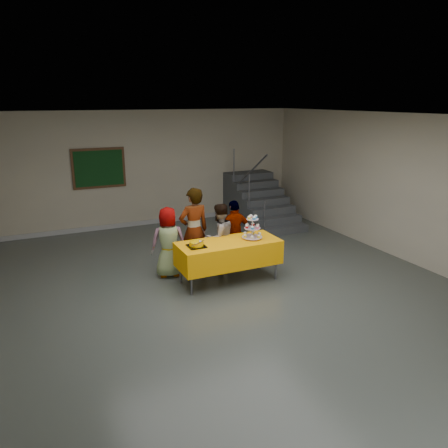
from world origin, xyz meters
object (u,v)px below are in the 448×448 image
object	(u,v)px
noticeboard	(99,168)
schoolchild_d	(235,233)
cupcake_stand	(252,229)
bear_cake	(196,243)
schoolchild_c	(219,238)
bake_table	(229,253)
staircase	(257,203)
schoolchild_a	(168,242)
schoolchild_b	(194,231)

from	to	relation	value
noticeboard	schoolchild_d	bearing A→B (deg)	-60.72
cupcake_stand	noticeboard	distance (m)	4.83
bear_cake	schoolchild_c	size ratio (longest dim) A/B	0.26
bake_table	staircase	bearing A→B (deg)	54.13
cupcake_stand	schoolchild_a	world-z (taller)	schoolchild_a
staircase	noticeboard	world-z (taller)	noticeboard
cupcake_stand	noticeboard	world-z (taller)	noticeboard
bear_cake	schoolchild_d	xyz separation A→B (m)	(1.11, 0.75, -0.16)
schoolchild_b	staircase	bearing A→B (deg)	-141.46
cupcake_stand	schoolchild_d	world-z (taller)	schoolchild_d
schoolchild_c	noticeboard	world-z (taller)	noticeboard
bake_table	cupcake_stand	size ratio (longest dim) A/B	4.22
schoolchild_d	staircase	size ratio (longest dim) A/B	0.56
schoolchild_b	schoolchild_a	bearing A→B (deg)	-6.19
staircase	cupcake_stand	bearing A→B (deg)	-120.31
cupcake_stand	schoolchild_c	size ratio (longest dim) A/B	0.33
schoolchild_c	staircase	world-z (taller)	staircase
cupcake_stand	bear_cake	size ratio (longest dim) A/B	1.24
schoolchild_a	schoolchild_d	xyz separation A→B (m)	(1.40, 0.03, -0.00)
schoolchild_b	schoolchild_c	size ratio (longest dim) A/B	1.24
schoolchild_b	schoolchild_c	xyz separation A→B (m)	(0.46, -0.16, -0.16)
bear_cake	schoolchild_a	distance (m)	0.79
bake_table	noticeboard	distance (m)	4.71
schoolchild_b	schoolchild_c	bearing A→B (deg)	155.91
schoolchild_b	schoolchild_c	world-z (taller)	schoolchild_b
staircase	schoolchild_c	bearing A→B (deg)	-129.88
schoolchild_a	noticeboard	size ratio (longest dim) A/B	1.03
cupcake_stand	schoolchild_d	size ratio (longest dim) A/B	0.33
cupcake_stand	bear_cake	distance (m)	1.12
schoolchild_c	schoolchild_d	world-z (taller)	schoolchild_c
bake_table	schoolchild_d	xyz separation A→B (m)	(0.48, 0.73, 0.11)
schoolchild_a	schoolchild_d	bearing A→B (deg)	-168.10
bake_table	cupcake_stand	distance (m)	0.62
cupcake_stand	staircase	distance (m)	4.09
bake_table	cupcake_stand	bearing A→B (deg)	-1.41
bake_table	staircase	world-z (taller)	staircase
schoolchild_b	schoolchild_d	bearing A→B (deg)	177.39
schoolchild_b	bear_cake	bearing A→B (deg)	67.35
bear_cake	schoolchild_a	xyz separation A→B (m)	(-0.28, 0.73, -0.16)
cupcake_stand	schoolchild_b	bearing A→B (deg)	141.44
schoolchild_a	schoolchild_b	world-z (taller)	schoolchild_b
bake_table	schoolchild_b	distance (m)	0.85
bake_table	noticeboard	world-z (taller)	noticeboard
schoolchild_a	schoolchild_d	distance (m)	1.40
cupcake_stand	schoolchild_b	distance (m)	1.14
schoolchild_d	schoolchild_a	bearing A→B (deg)	-3.82
schoolchild_b	cupcake_stand	bearing A→B (deg)	136.33
cupcake_stand	schoolchild_d	bearing A→B (deg)	89.95
schoolchild_d	schoolchild_b	bearing A→B (deg)	-2.51
schoolchild_c	staircase	xyz separation A→B (m)	(2.47, 2.96, -0.19)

